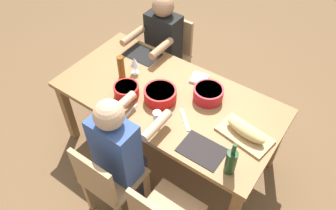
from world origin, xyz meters
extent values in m
plane|color=brown|center=(0.00, 0.00, 0.00)|extent=(8.00, 8.00, 0.00)
cube|color=olive|center=(0.00, 0.00, 0.72)|extent=(1.88, 0.94, 0.04)
cube|color=olive|center=(-0.88, -0.41, 0.35)|extent=(0.07, 0.07, 0.70)
cube|color=olive|center=(-0.88, 0.41, 0.35)|extent=(0.07, 0.07, 0.70)
cube|color=olive|center=(0.88, 0.41, 0.35)|extent=(0.07, 0.07, 0.70)
cube|color=#A87F56|center=(-0.52, 0.71, 0.44)|extent=(0.40, 0.40, 0.03)
cube|color=#A87F56|center=(-0.52, 0.89, 0.65)|extent=(0.38, 0.04, 0.40)
cube|color=#A87F56|center=(-0.35, 0.54, 0.21)|extent=(0.04, 0.04, 0.42)
cube|color=#A87F56|center=(-0.69, 0.54, 0.21)|extent=(0.04, 0.04, 0.42)
cube|color=#A87F56|center=(-0.35, 0.88, 0.21)|extent=(0.04, 0.04, 0.42)
cube|color=#A87F56|center=(-0.69, 0.88, 0.21)|extent=(0.04, 0.04, 0.42)
cylinder|color=#2D2D38|center=(-0.44, 0.49, 0.23)|extent=(0.11, 0.11, 0.45)
cylinder|color=#2D2D38|center=(-0.60, 0.49, 0.23)|extent=(0.11, 0.11, 0.45)
cube|color=black|center=(-0.52, 0.65, 0.73)|extent=(0.34, 0.20, 0.55)
cylinder|color=#9E7251|center=(-0.35, 0.38, 0.85)|extent=(0.07, 0.30, 0.07)
cylinder|color=#9E7251|center=(-0.69, 0.38, 0.85)|extent=(0.07, 0.30, 0.07)
sphere|color=#9E7251|center=(-0.52, 0.65, 1.09)|extent=(0.21, 0.21, 0.21)
cube|color=#A87F56|center=(0.00, -0.71, 0.44)|extent=(0.40, 0.40, 0.03)
cube|color=#A87F56|center=(0.00, -0.89, 0.65)|extent=(0.38, 0.04, 0.40)
cube|color=#A87F56|center=(-0.17, -0.54, 0.21)|extent=(0.04, 0.04, 0.42)
cube|color=#A87F56|center=(0.17, -0.54, 0.21)|extent=(0.04, 0.04, 0.42)
cube|color=#A87F56|center=(-0.17, -0.88, 0.21)|extent=(0.04, 0.04, 0.42)
cylinder|color=#2D2D38|center=(-0.08, -0.49, 0.23)|extent=(0.11, 0.11, 0.45)
cylinder|color=#2D2D38|center=(0.08, -0.49, 0.23)|extent=(0.11, 0.11, 0.45)
cube|color=#334C8C|center=(0.00, -0.65, 0.73)|extent=(0.34, 0.20, 0.55)
cylinder|color=tan|center=(-0.17, -0.38, 0.85)|extent=(0.07, 0.30, 0.07)
cylinder|color=tan|center=(0.17, -0.38, 0.85)|extent=(0.07, 0.30, 0.07)
sphere|color=tan|center=(0.00, -0.65, 1.09)|extent=(0.21, 0.21, 0.21)
cube|color=#A87F56|center=(0.35, -0.54, 0.21)|extent=(0.04, 0.04, 0.42)
cylinder|color=#B21923|center=(0.28, 0.16, 0.79)|extent=(0.24, 0.24, 0.11)
cylinder|color=#669E33|center=(0.28, 0.16, 0.83)|extent=(0.22, 0.22, 0.04)
cylinder|color=red|center=(-0.03, -0.07, 0.79)|extent=(0.27, 0.27, 0.11)
cylinder|color=beige|center=(-0.03, -0.07, 0.83)|extent=(0.23, 0.23, 0.04)
cylinder|color=red|center=(-0.29, -0.19, 0.79)|extent=(0.21, 0.21, 0.10)
cylinder|color=#2D7028|center=(-0.29, -0.19, 0.82)|extent=(0.18, 0.18, 0.03)
cube|color=tan|center=(0.71, -0.02, 0.75)|extent=(0.43, 0.28, 0.02)
ellipsoid|color=tan|center=(0.71, -0.02, 0.81)|extent=(0.33, 0.16, 0.09)
cylinder|color=#193819|center=(0.75, -0.35, 0.84)|extent=(0.08, 0.08, 0.20)
cylinder|color=#193819|center=(0.75, -0.35, 0.98)|extent=(0.03, 0.03, 0.09)
cylinder|color=brown|center=(-0.46, -0.04, 0.85)|extent=(0.06, 0.06, 0.22)
cylinder|color=silver|center=(-0.41, 0.07, 0.74)|extent=(0.07, 0.07, 0.01)
cylinder|color=silver|center=(-0.41, 0.07, 0.78)|extent=(0.01, 0.01, 0.07)
cone|color=silver|center=(-0.41, 0.07, 0.86)|extent=(0.08, 0.08, 0.08)
cube|color=black|center=(-0.52, 0.31, 0.74)|extent=(0.32, 0.23, 0.01)
cylinder|color=white|center=(0.10, -0.28, 0.79)|extent=(0.07, 0.07, 0.11)
cube|color=silver|center=(-0.14, -0.31, 0.74)|extent=(0.03, 0.17, 0.01)
cube|color=black|center=(0.52, -0.31, 0.74)|extent=(0.32, 0.23, 0.01)
cube|color=silver|center=(0.26, -0.14, 0.74)|extent=(0.19, 0.17, 0.01)
cube|color=white|center=(0.11, 0.32, 0.75)|extent=(0.16, 0.16, 0.02)
camera|label=1|loc=(1.10, -1.56, 2.62)|focal=34.56mm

